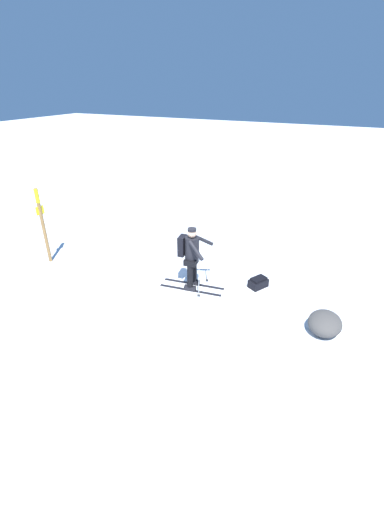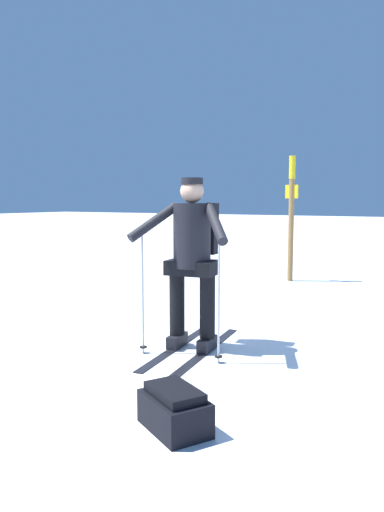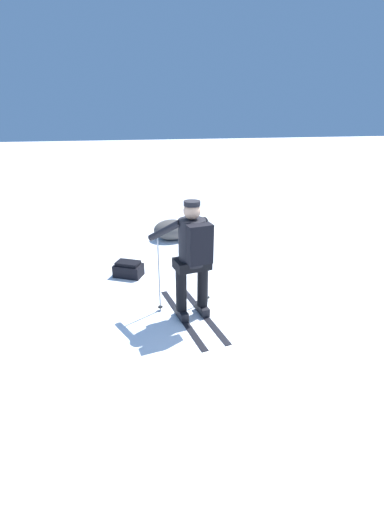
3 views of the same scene
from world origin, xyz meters
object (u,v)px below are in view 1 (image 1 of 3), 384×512
skier (191,254)px  rock_boulder (325,323)px  dropped_backpack (258,283)px  trail_marker (42,220)px

skier → rock_boulder: 3.44m
skier → dropped_backpack: size_ratio=2.96×
dropped_backpack → skier: bearing=-63.9°
dropped_backpack → rock_boulder: size_ratio=0.69×
dropped_backpack → trail_marker: size_ratio=0.26×
dropped_backpack → rock_boulder: (1.14, 1.77, 0.10)m
skier → trail_marker: (0.53, -4.43, 0.34)m
skier → trail_marker: bearing=-83.2°
rock_boulder → skier: bearing=-96.3°
dropped_backpack → rock_boulder: bearing=57.3°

